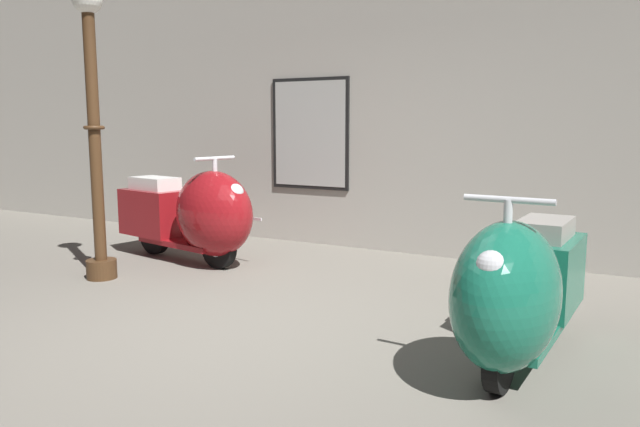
% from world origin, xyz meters
% --- Properties ---
extents(ground_plane, '(60.00, 60.00, 0.00)m').
position_xyz_m(ground_plane, '(0.00, 0.00, 0.00)').
color(ground_plane, slate).
extents(showroom_back_wall, '(18.00, 0.24, 3.66)m').
position_xyz_m(showroom_back_wall, '(-0.00, 3.26, 1.83)').
color(showroom_back_wall, '#ADA89E').
rests_on(showroom_back_wall, ground).
extents(scooter_0, '(1.92, 0.87, 1.13)m').
position_xyz_m(scooter_0, '(-1.63, 1.63, 0.52)').
color(scooter_0, black).
rests_on(scooter_0, ground).
extents(scooter_1, '(0.61, 1.78, 1.07)m').
position_xyz_m(scooter_1, '(1.89, 0.35, 0.49)').
color(scooter_1, black).
rests_on(scooter_1, ground).
extents(lamppost, '(0.28, 0.28, 2.69)m').
position_xyz_m(lamppost, '(-1.99, 0.70, 1.43)').
color(lamppost, '#472D19').
rests_on(lamppost, ground).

